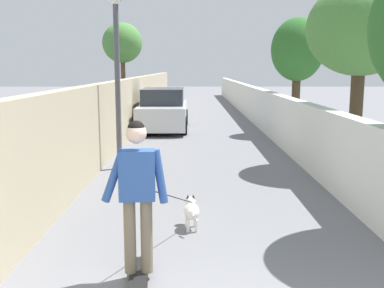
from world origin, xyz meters
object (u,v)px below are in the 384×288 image
dog (191,210)px  lamp_post (117,46)px  tree_right_distant (297,51)px  person_skateboarder (137,185)px  tree_left_near (122,44)px  skateboard (139,273)px  tree_right_mid (361,30)px  car_near (163,111)px

dog → lamp_post: bearing=22.6°
tree_right_distant → person_skateboarder: bearing=159.3°
lamp_post → tree_right_distant: bearing=-43.3°
tree_left_near → lamp_post: size_ratio=1.10×
dog → tree_left_near: bearing=11.8°
skateboard → dog: (1.58, -0.57, 0.21)m
skateboard → person_skateboarder: person_skateboarder is taller
tree_right_mid → skateboard: size_ratio=5.16×
tree_right_mid → skateboard: bearing=142.5°
lamp_post → person_skateboarder: lamp_post is taller
person_skateboarder → dog: person_skateboarder is taller
car_near → lamp_post: bearing=174.9°
tree_left_near → dog: size_ratio=2.35×
tree_right_distant → tree_left_near: bearing=48.9°
tree_right_distant → skateboard: tree_right_distant is taller
tree_right_mid → lamp_post: size_ratio=1.05×
tree_left_near → tree_right_distant: bearing=-131.1°
lamp_post → car_near: (6.71, -0.60, -2.05)m
person_skateboarder → car_near: 12.26m
tree_right_distant → lamp_post: lamp_post is taller
lamp_post → skateboard: size_ratio=4.93×
tree_right_distant → car_near: (1.11, 4.68, -2.15)m
person_skateboarder → dog: bearing=-19.9°
lamp_post → person_skateboarder: size_ratio=2.40×
tree_right_mid → car_near: bearing=36.0°
person_skateboarder → lamp_post: bearing=11.0°
tree_right_mid → person_skateboarder: tree_right_mid is taller
tree_right_mid → dog: tree_right_mid is taller
tree_left_near → car_near: (-4.89, -2.20, -2.70)m
dog → car_near: (10.67, 1.05, 0.44)m
tree_right_mid → car_near: (6.61, 4.80, -2.40)m
tree_left_near → dog: bearing=-168.2°
car_near → tree_left_near: bearing=24.2°
car_near → skateboard: bearing=-177.8°
tree_right_mid → tree_left_near: bearing=31.4°
tree_right_distant → car_near: bearing=76.7°
lamp_post → car_near: lamp_post is taller
tree_left_near → car_near: size_ratio=1.03×
dog → car_near: 10.73m
skateboard → person_skateboarder: bearing=-116.6°
tree_left_near → lamp_post: (-11.60, -1.60, -0.65)m
lamp_post → skateboard: lamp_post is taller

